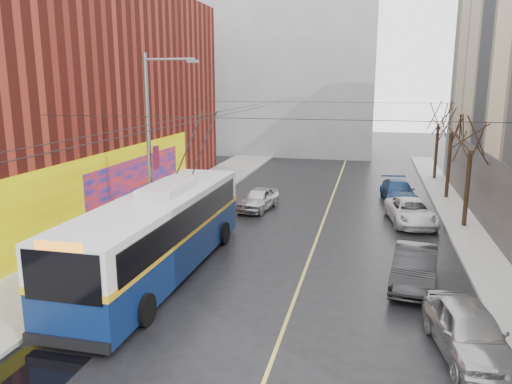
# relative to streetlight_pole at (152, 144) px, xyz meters

# --- Properties ---
(ground) EXTENTS (140.00, 140.00, 0.00)m
(ground) POSITION_rel_streetlight_pole_xyz_m (6.14, -10.00, -4.85)
(ground) COLOR black
(ground) RESTS_ON ground
(sidewalk_left) EXTENTS (4.00, 60.00, 0.15)m
(sidewalk_left) POSITION_rel_streetlight_pole_xyz_m (-1.86, 2.00, -4.77)
(sidewalk_left) COLOR gray
(sidewalk_left) RESTS_ON ground
(sidewalk_right) EXTENTS (2.00, 60.00, 0.15)m
(sidewalk_right) POSITION_rel_streetlight_pole_xyz_m (15.14, 2.00, -4.77)
(sidewalk_right) COLOR gray
(sidewalk_right) RESTS_ON ground
(lane_line) EXTENTS (0.12, 50.00, 0.01)m
(lane_line) POSITION_rel_streetlight_pole_xyz_m (7.64, 4.00, -4.84)
(lane_line) COLOR #BFB74C
(lane_line) RESTS_ON ground
(building_left) EXTENTS (12.11, 36.00, 14.00)m
(building_left) POSITION_rel_streetlight_pole_xyz_m (-9.85, 3.99, 2.14)
(building_left) COLOR #551711
(building_left) RESTS_ON ground
(building_far) EXTENTS (20.50, 12.10, 18.00)m
(building_far) POSITION_rel_streetlight_pole_xyz_m (0.14, 34.99, 4.17)
(building_far) COLOR gray
(building_far) RESTS_ON ground
(streetlight_pole) EXTENTS (2.65, 0.60, 9.00)m
(streetlight_pole) POSITION_rel_streetlight_pole_xyz_m (0.00, 0.00, 0.00)
(streetlight_pole) COLOR slate
(streetlight_pole) RESTS_ON ground
(catenary_wires) EXTENTS (18.00, 60.00, 0.22)m
(catenary_wires) POSITION_rel_streetlight_pole_xyz_m (3.60, 4.77, 1.40)
(catenary_wires) COLOR black
(tree_near) EXTENTS (3.20, 3.20, 6.40)m
(tree_near) POSITION_rel_streetlight_pole_xyz_m (15.14, 6.00, 0.13)
(tree_near) COLOR black
(tree_near) RESTS_ON ground
(tree_mid) EXTENTS (3.20, 3.20, 6.68)m
(tree_mid) POSITION_rel_streetlight_pole_xyz_m (15.14, 13.00, 0.41)
(tree_mid) COLOR black
(tree_mid) RESTS_ON ground
(tree_far) EXTENTS (3.20, 3.20, 6.57)m
(tree_far) POSITION_rel_streetlight_pole_xyz_m (15.14, 20.00, 0.30)
(tree_far) COLOR black
(tree_far) RESTS_ON ground
(puddle) EXTENTS (2.50, 3.16, 0.01)m
(puddle) POSITION_rel_streetlight_pole_xyz_m (1.37, -11.78, -4.84)
(puddle) COLOR black
(puddle) RESTS_ON ground
(pigeons_flying) EXTENTS (3.08, 4.25, 0.41)m
(pigeons_flying) POSITION_rel_streetlight_pole_xyz_m (3.74, 0.22, 2.27)
(pigeons_flying) COLOR slate
(trolleybus) EXTENTS (3.18, 13.27, 6.26)m
(trolleybus) POSITION_rel_streetlight_pole_xyz_m (1.88, -3.75, -3.11)
(trolleybus) COLOR #091C48
(trolleybus) RESTS_ON ground
(parked_car_a) EXTENTS (2.46, 4.62, 1.49)m
(parked_car_a) POSITION_rel_streetlight_pole_xyz_m (13.04, -7.63, -4.10)
(parked_car_a) COLOR #A2A2A7
(parked_car_a) RESTS_ON ground
(parked_car_b) EXTENTS (2.14, 4.65, 1.48)m
(parked_car_b) POSITION_rel_streetlight_pole_xyz_m (11.94, -2.69, -4.11)
(parked_car_b) COLOR black
(parked_car_b) RESTS_ON ground
(parked_car_c) EXTENTS (2.98, 5.16, 1.35)m
(parked_car_c) POSITION_rel_streetlight_pole_xyz_m (12.39, 6.29, -4.17)
(parked_car_c) COLOR silver
(parked_car_c) RESTS_ON ground
(parked_car_d) EXTENTS (2.47, 4.96, 1.38)m
(parked_car_d) POSITION_rel_streetlight_pole_xyz_m (11.94, 11.60, -4.16)
(parked_car_d) COLOR navy
(parked_car_d) RESTS_ON ground
(following_car) EXTENTS (2.22, 4.19, 1.36)m
(following_car) POSITION_rel_streetlight_pole_xyz_m (3.46, 7.44, -4.17)
(following_car) COLOR #B3B4B8
(following_car) RESTS_ON ground
(pedestrian_a) EXTENTS (0.53, 0.66, 1.56)m
(pedestrian_a) POSITION_rel_streetlight_pole_xyz_m (-2.68, 1.84, -3.92)
(pedestrian_a) COLOR black
(pedestrian_a) RESTS_ON sidewalk_left
(pedestrian_b) EXTENTS (0.69, 0.82, 1.52)m
(pedestrian_b) POSITION_rel_streetlight_pole_xyz_m (-1.68, -0.31, -3.93)
(pedestrian_b) COLOR black
(pedestrian_b) RESTS_ON sidewalk_left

